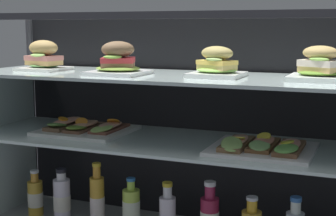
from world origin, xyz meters
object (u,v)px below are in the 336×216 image
Objects in this scene: open_sandwich_tray_near_right_corner at (262,146)px; juice_bottle_back_right at (63,199)px; plated_roll_sandwich_center at (320,68)px; juice_bottle_front_middle at (97,201)px; plated_roll_sandwich_far_left at (217,65)px; plated_roll_sandwich_far_right at (118,62)px; plated_roll_sandwich_left_of_center at (44,57)px; juice_bottle_back_left at (131,209)px; juice_bottle_front_second at (35,197)px; open_sandwich_tray_center at (85,128)px.

open_sandwich_tray_near_right_corner is 0.88m from juice_bottle_back_right.
juice_bottle_front_middle is (-0.84, 0.01, -0.56)m from plated_roll_sandwich_center.
plated_roll_sandwich_far_left is 0.75m from juice_bottle_front_middle.
juice_bottle_front_middle is at bearing 153.31° from plated_roll_sandwich_far_right.
plated_roll_sandwich_far_left is 0.79× the size of juice_bottle_back_right.
plated_roll_sandwich_far_left is at bearing -0.88° from juice_bottle_back_right.
juice_bottle_back_right is (-0.65, 0.01, -0.57)m from plated_roll_sandwich_far_left.
plated_roll_sandwich_left_of_center reaches higher than juice_bottle_front_middle.
juice_bottle_back_left is (0.15, -0.00, -0.01)m from juice_bottle_front_middle.
open_sandwich_tray_near_right_corner is 0.60m from juice_bottle_back_left.
plated_roll_sandwich_far_left is (0.36, 0.05, -0.00)m from plated_roll_sandwich_far_right.
open_sandwich_tray_near_right_corner reaches higher than juice_bottle_front_second.
open_sandwich_tray_center is (-0.19, 0.07, -0.27)m from plated_roll_sandwich_far_right.
plated_roll_sandwich_left_of_center reaches higher than plated_roll_sandwich_far_left.
open_sandwich_tray_center reaches higher than juice_bottle_front_middle.
open_sandwich_tray_near_right_corner reaches higher than juice_bottle_back_right.
plated_roll_sandwich_far_left is 0.99m from juice_bottle_front_second.
plated_roll_sandwich_left_of_center is 1.06m from plated_roll_sandwich_center.
plated_roll_sandwich_center is at bearing -0.24° from open_sandwich_tray_center.
open_sandwich_tray_near_right_corner is (0.89, -0.04, -0.27)m from plated_roll_sandwich_left_of_center.
open_sandwich_tray_center is 1.31× the size of juice_bottle_front_middle.
plated_roll_sandwich_far_left is 0.52× the size of open_sandwich_tray_center.
juice_bottle_front_second is 0.31m from juice_bottle_front_middle.
open_sandwich_tray_center is at bearing -174.60° from juice_bottle_front_middle.
plated_roll_sandwich_center is at bearing 2.02° from plated_roll_sandwich_far_left.
juice_bottle_front_second is at bearing 176.48° from open_sandwich_tray_near_right_corner.
juice_bottle_front_middle is at bearing 177.68° from plated_roll_sandwich_far_left.
juice_bottle_back_right is 0.86× the size of juice_bottle_front_middle.
plated_roll_sandwich_far_right reaches higher than juice_bottle_front_second.
juice_bottle_back_left is at bearing 176.91° from plated_roll_sandwich_far_left.
open_sandwich_tray_center is at bearing 2.92° from juice_bottle_back_right.
plated_roll_sandwich_center is at bearing -0.54° from juice_bottle_back_left.
plated_roll_sandwich_far_left is at bearing 168.74° from open_sandwich_tray_near_right_corner.
open_sandwich_tray_center is 1.74× the size of juice_bottle_front_second.
plated_roll_sandwich_far_right is 0.59m from juice_bottle_front_middle.
plated_roll_sandwich_left_of_center is 0.61m from juice_bottle_front_middle.
plated_roll_sandwich_left_of_center is 0.72m from plated_roll_sandwich_far_left.
juice_bottle_back_left is (0.31, 0.01, -0.00)m from juice_bottle_back_right.
plated_roll_sandwich_center reaches higher than juice_bottle_back_right.
open_sandwich_tray_center is 0.37m from juice_bottle_back_left.
plated_roll_sandwich_center is at bearing -0.69° from juice_bottle_front_second.
plated_roll_sandwich_left_of_center is at bearing -176.88° from open_sandwich_tray_center.
plated_roll_sandwich_center is (1.06, 0.01, -0.01)m from plated_roll_sandwich_left_of_center.
plated_roll_sandwich_far_left is 0.92× the size of plated_roll_sandwich_center.
plated_roll_sandwich_left_of_center is at bearing 171.13° from plated_roll_sandwich_far_right.
plated_roll_sandwich_left_of_center is 0.51× the size of open_sandwich_tray_center.
open_sandwich_tray_near_right_corner is 1.31× the size of juice_bottle_front_middle.
plated_roll_sandwich_far_right is 0.58× the size of open_sandwich_tray_near_right_corner.
plated_roll_sandwich_left_of_center is at bearing 177.41° from open_sandwich_tray_near_right_corner.
juice_bottle_front_second is 0.46m from juice_bottle_back_left.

